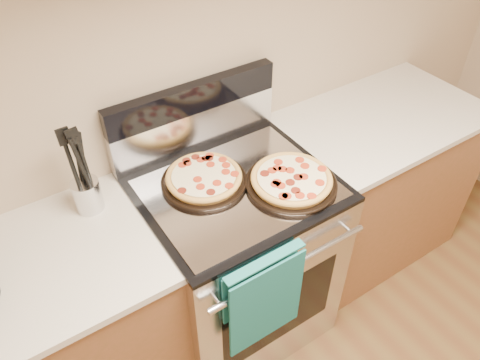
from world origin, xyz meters
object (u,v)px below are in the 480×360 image
range_body (236,260)px  utensil_crock (88,195)px  pepperoni_pizza_front (291,180)px  pepperoni_pizza_back (204,178)px

range_body → utensil_crock: bearing=159.0°
pepperoni_pizza_front → range_body: bearing=144.2°
utensil_crock → pepperoni_pizza_back: bearing=-17.1°
pepperoni_pizza_back → pepperoni_pizza_front: pepperoni_pizza_front is taller
range_body → pepperoni_pizza_back: 0.51m
range_body → pepperoni_pizza_back: pepperoni_pizza_back is taller
range_body → pepperoni_pizza_front: bearing=-35.8°
pepperoni_pizza_front → utensil_crock: bearing=154.8°
pepperoni_pizza_back → pepperoni_pizza_front: 0.34m
pepperoni_pizza_front → utensil_crock: (-0.70, 0.33, 0.02)m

